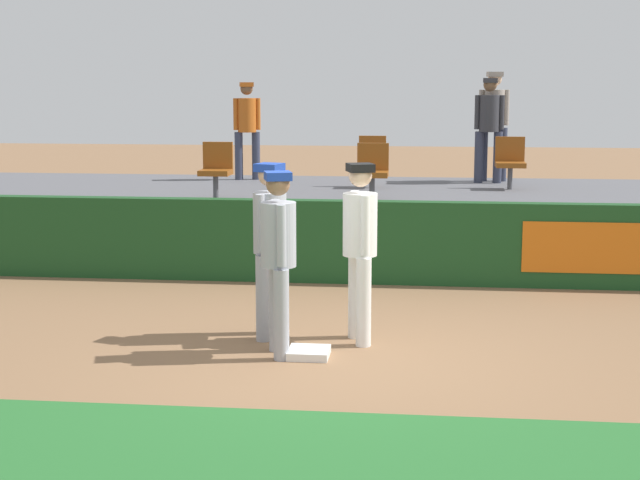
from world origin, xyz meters
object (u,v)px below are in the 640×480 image
(seat_back_center, at_px, (372,159))
(first_base, at_px, (309,353))
(seat_front_left, at_px, (216,167))
(seat_front_center, at_px, (372,169))
(seat_back_right, at_px, (510,160))
(spectator_hooded, at_px, (489,122))
(spectator_capped, at_px, (494,118))
(player_fielder_home, at_px, (360,240))
(player_runner_visitor, at_px, (278,250))
(spectator_casual, at_px, (247,124))
(player_coach_visitor, at_px, (270,238))

(seat_back_center, bearing_deg, first_base, -91.85)
(seat_back_center, xyz_separation_m, seat_front_left, (-2.21, -1.80, 0.00))
(seat_front_center, bearing_deg, seat_back_right, 40.19)
(seat_back_center, xyz_separation_m, spectator_hooded, (1.94, 0.89, 0.56))
(spectator_hooded, bearing_deg, first_base, 76.81)
(spectator_hooded, relative_size, spectator_capped, 0.94)
(player_fielder_home, relative_size, seat_front_center, 2.21)
(first_base, xyz_separation_m, player_runner_visitor, (-0.30, 0.03, 1.02))
(seat_back_center, bearing_deg, spectator_hooded, 24.53)
(spectator_capped, xyz_separation_m, spectator_casual, (-4.30, -0.22, -0.10))
(player_coach_visitor, bearing_deg, seat_front_center, -172.77)
(seat_back_right, bearing_deg, spectator_casual, 167.76)
(seat_back_center, bearing_deg, spectator_capped, 30.37)
(seat_back_right, height_order, seat_front_left, same)
(first_base, bearing_deg, spectator_casual, 104.74)
(spectator_capped, distance_m, spectator_casual, 4.31)
(player_fielder_home, height_order, player_runner_visitor, player_fielder_home)
(first_base, xyz_separation_m, spectator_casual, (-2.04, 7.77, 1.88))
(player_coach_visitor, bearing_deg, first_base, 53.30)
(player_fielder_home, relative_size, player_runner_visitor, 1.02)
(seat_front_left, xyz_separation_m, spectator_hooded, (4.16, 2.69, 0.56))
(seat_back_center, distance_m, spectator_hooded, 2.21)
(first_base, relative_size, seat_front_left, 0.48)
(seat_back_right, distance_m, spectator_hooded, 1.09)
(seat_front_left, height_order, spectator_casual, spectator_casual)
(spectator_hooded, xyz_separation_m, spectator_capped, (0.09, 0.31, 0.06))
(seat_back_center, bearing_deg, player_coach_visitor, -96.65)
(seat_front_center, distance_m, seat_front_left, 2.32)
(seat_front_left, bearing_deg, player_coach_visitor, -70.71)
(spectator_casual, bearing_deg, player_fielder_home, 93.58)
(player_fielder_home, height_order, seat_back_right, player_fielder_home)
(seat_front_center, height_order, spectator_hooded, spectator_hooded)
(player_runner_visitor, xyz_separation_m, seat_back_center, (0.52, 6.76, 0.34))
(player_coach_visitor, relative_size, seat_front_left, 2.19)
(player_fielder_home, xyz_separation_m, player_runner_visitor, (-0.75, -0.60, -0.02))
(player_runner_visitor, height_order, seat_back_center, player_runner_visitor)
(seat_front_center, bearing_deg, seat_front_left, -180.00)
(first_base, distance_m, player_runner_visitor, 1.06)
(first_base, relative_size, seat_back_right, 0.48)
(player_runner_visitor, relative_size, seat_back_right, 2.17)
(first_base, height_order, spectator_capped, spectator_capped)
(player_coach_visitor, height_order, spectator_capped, spectator_capped)
(spectator_hooded, height_order, spectator_capped, spectator_capped)
(seat_front_left, bearing_deg, spectator_hooded, 32.88)
(seat_back_right, xyz_separation_m, spectator_hooded, (-0.30, 0.89, 0.56))
(player_fielder_home, xyz_separation_m, spectator_casual, (-2.50, 7.15, 0.84))
(player_coach_visitor, bearing_deg, player_fielder_home, 103.68)
(spectator_capped, bearing_deg, spectator_hooded, 66.56)
(player_fielder_home, bearing_deg, player_runner_visitor, -70.18)
(player_runner_visitor, relative_size, seat_front_left, 2.17)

